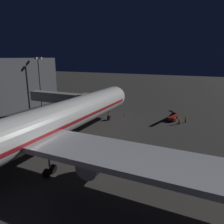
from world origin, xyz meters
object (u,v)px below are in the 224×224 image
airliner_at_gate (23,134)px  ground_crew_by_belt_loader (186,119)px  traffic_cone_nose_port (125,115)px  traffic_cone_nose_starboard (110,113)px  belt_loader (173,116)px  jet_bridge (66,98)px  apron_floodlight_mast (40,78)px  ground_crew_near_nose_gear (179,121)px

airliner_at_gate → ground_crew_by_belt_loader: 37.81m
airliner_at_gate → traffic_cone_nose_port: (-2.20, -32.49, -5.00)m
traffic_cone_nose_port → traffic_cone_nose_starboard: same height
belt_loader → jet_bridge: bearing=23.8°
airliner_at_gate → traffic_cone_nose_port: bearing=-93.9°
belt_loader → traffic_cone_nose_port: belt_loader is taller
apron_floodlight_mast → traffic_cone_nose_starboard: bearing=-175.2°
apron_floodlight_mast → ground_crew_near_nose_gear: 43.04m
belt_loader → ground_crew_near_nose_gear: bearing=121.8°
belt_loader → ground_crew_by_belt_loader: size_ratio=4.60×
airliner_at_gate → apron_floodlight_mast: 39.97m
jet_bridge → ground_crew_near_nose_gear: bearing=-164.3°
jet_bridge → apron_floodlight_mast: apron_floodlight_mast is taller
jet_bridge → traffic_cone_nose_port: size_ratio=34.03×
traffic_cone_nose_port → traffic_cone_nose_starboard: 4.40m
apron_floodlight_mast → traffic_cone_nose_starboard: apron_floodlight_mast is taller
airliner_at_gate → jet_bridge: airliner_at_gate is taller
belt_loader → ground_crew_by_belt_loader: bearing=158.6°
ground_crew_by_belt_loader → ground_crew_near_nose_gear: bearing=59.5°
ground_crew_near_nose_gear → traffic_cone_nose_starboard: ground_crew_near_nose_gear is taller
jet_bridge → apron_floodlight_mast: (15.23, -7.21, 3.75)m
ground_crew_near_nose_gear → ground_crew_by_belt_loader: (-1.23, -2.09, 0.05)m
airliner_at_gate → belt_loader: airliner_at_gate is taller
ground_crew_by_belt_loader → jet_bridge: bearing=18.9°
ground_crew_near_nose_gear → apron_floodlight_mast: bearing=0.5°
ground_crew_near_nose_gear → ground_crew_by_belt_loader: bearing=-120.5°
airliner_at_gate → ground_crew_near_nose_gear: size_ratio=39.24×
ground_crew_by_belt_loader → traffic_cone_nose_starboard: 20.19m
jet_bridge → ground_crew_by_belt_loader: jet_bridge is taller
apron_floodlight_mast → traffic_cone_nose_port: (-27.70, -1.96, -8.89)m
ground_crew_near_nose_gear → traffic_cone_nose_starboard: bearing=-4.8°
apron_floodlight_mast → traffic_cone_nose_port: bearing=-176.0°
jet_bridge → belt_loader: bearing=-156.2°
jet_bridge → ground_crew_by_belt_loader: bearing=-161.1°
airliner_at_gate → ground_crew_by_belt_loader: airliner_at_gate is taller
traffic_cone_nose_port → ground_crew_by_belt_loader: bearing=-178.2°
jet_bridge → traffic_cone_nose_port: (-12.47, -9.17, -5.14)m
ground_crew_near_nose_gear → jet_bridge: bearing=15.7°
belt_loader → ground_crew_near_nose_gear: size_ratio=4.83×
jet_bridge → ground_crew_by_belt_loader: 30.18m
ground_crew_near_nose_gear → ground_crew_by_belt_loader: 2.42m
jet_bridge → traffic_cone_nose_starboard: jet_bridge is taller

